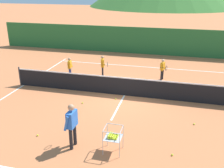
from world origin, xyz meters
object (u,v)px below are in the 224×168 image
(tennis_net, at_px, (125,86))
(instructor, at_px, (72,122))
(ball_cart, at_px, (113,136))
(student_2, at_px, (163,68))
(tennis_ball_6, at_px, (38,135))
(tennis_ball_7, at_px, (172,155))
(tennis_ball_4, at_px, (82,103))
(tennis_ball_5, at_px, (194,124))
(tennis_ball_8, at_px, (116,99))
(student_1, at_px, (103,64))
(student_0, at_px, (70,66))

(tennis_net, distance_m, instructor, 4.91)
(instructor, height_order, ball_cart, instructor)
(instructor, relative_size, student_2, 1.29)
(tennis_ball_6, relative_size, tennis_ball_7, 1.00)
(instructor, xyz_separation_m, tennis_ball_4, (-0.92, 3.36, -0.94))
(instructor, xyz_separation_m, tennis_ball_5, (4.16, 2.61, -0.94))
(student_2, height_order, tennis_ball_6, student_2)
(tennis_ball_8, bearing_deg, student_1, 116.76)
(tennis_ball_7, bearing_deg, student_0, 134.73)
(student_0, bearing_deg, tennis_ball_6, -77.66)
(tennis_ball_5, xyz_separation_m, tennis_ball_7, (-0.78, -2.29, 0.00))
(tennis_net, distance_m, tennis_ball_7, 5.20)
(student_1, height_order, tennis_ball_4, student_1)
(instructor, height_order, tennis_ball_4, instructor)
(tennis_net, distance_m, tennis_ball_5, 4.03)
(tennis_ball_5, bearing_deg, tennis_ball_8, 156.29)
(tennis_ball_5, distance_m, tennis_ball_7, 2.42)
(instructor, distance_m, student_2, 8.06)
(ball_cart, height_order, tennis_ball_4, ball_cart)
(tennis_ball_5, distance_m, tennis_ball_6, 6.16)
(tennis_net, xyz_separation_m, tennis_ball_6, (-2.36, -4.54, -0.47))
(ball_cart, distance_m, tennis_ball_8, 4.28)
(tennis_ball_7, bearing_deg, tennis_ball_8, 126.34)
(ball_cart, distance_m, tennis_ball_5, 3.79)
(student_1, xyz_separation_m, student_2, (3.57, 0.31, -0.03))
(student_0, xyz_separation_m, student_2, (5.45, 0.95, 0.02))
(student_0, relative_size, tennis_ball_7, 18.11)
(tennis_ball_8, bearing_deg, tennis_ball_7, -53.66)
(instructor, bearing_deg, tennis_ball_4, 105.34)
(student_2, height_order, tennis_ball_8, student_2)
(tennis_ball_6, bearing_deg, ball_cart, -4.21)
(tennis_ball_6, bearing_deg, student_1, 86.14)
(tennis_ball_6, bearing_deg, student_0, 102.34)
(instructor, height_order, tennis_ball_8, instructor)
(tennis_ball_4, distance_m, tennis_ball_7, 5.26)
(student_1, height_order, ball_cart, student_1)
(tennis_ball_4, distance_m, tennis_ball_8, 1.67)
(tennis_ball_4, distance_m, tennis_ball_5, 5.13)
(tennis_net, distance_m, student_1, 3.16)
(ball_cart, bearing_deg, tennis_net, 97.05)
(student_0, distance_m, student_2, 5.53)
(student_1, relative_size, student_2, 1.04)
(student_0, height_order, tennis_ball_5, student_0)
(student_1, height_order, tennis_ball_5, student_1)
(student_2, bearing_deg, ball_cart, -98.19)
(student_2, relative_size, tennis_ball_8, 18.55)
(ball_cart, xyz_separation_m, tennis_ball_5, (2.75, 2.55, -0.56))
(ball_cart, relative_size, tennis_ball_7, 13.22)
(tennis_net, xyz_separation_m, instructor, (-0.82, -4.82, 0.48))
(tennis_ball_5, bearing_deg, instructor, -147.84)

